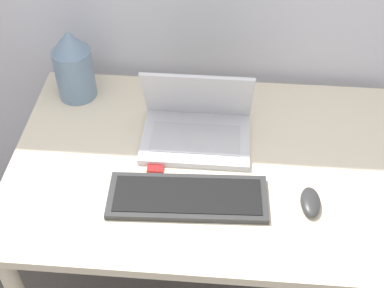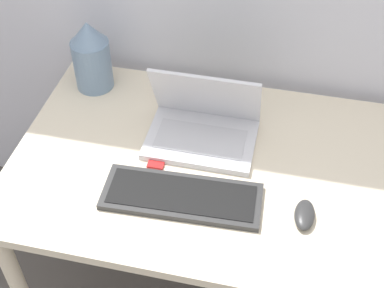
{
  "view_description": "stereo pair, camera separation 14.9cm",
  "coord_description": "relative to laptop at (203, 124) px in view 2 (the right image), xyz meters",
  "views": [
    {
      "loc": [
        0.03,
        -0.7,
        1.86
      ],
      "look_at": [
        -0.05,
        0.36,
        0.82
      ],
      "focal_mm": 50.0,
      "sensor_mm": 36.0,
      "label": 1
    },
    {
      "loc": [
        0.18,
        -0.68,
        1.86
      ],
      "look_at": [
        -0.05,
        0.36,
        0.82
      ],
      "focal_mm": 50.0,
      "sensor_mm": 36.0,
      "label": 2
    }
  ],
  "objects": [
    {
      "name": "vase",
      "position": [
        -0.41,
        0.17,
        0.07
      ],
      "size": [
        0.13,
        0.13,
        0.25
      ],
      "color": "slate",
      "rests_on": "desk"
    },
    {
      "name": "desk",
      "position": [
        0.05,
        -0.11,
        -0.14
      ],
      "size": [
        1.18,
        0.78,
        0.72
      ],
      "color": "beige",
      "rests_on": "ground_plane"
    },
    {
      "name": "laptop",
      "position": [
        0.0,
        0.0,
        0.0
      ],
      "size": [
        0.33,
        0.24,
        0.24
      ],
      "color": "silver",
      "rests_on": "desk"
    },
    {
      "name": "mp3_player",
      "position": [
        -0.11,
        -0.14,
        -0.05
      ],
      "size": [
        0.05,
        0.06,
        0.01
      ],
      "color": "red",
      "rests_on": "desk"
    },
    {
      "name": "mouse",
      "position": [
        0.33,
        -0.25,
        -0.04
      ],
      "size": [
        0.05,
        0.1,
        0.03
      ],
      "color": "#2D2D2D",
      "rests_on": "desk"
    },
    {
      "name": "keyboard",
      "position": [
        -0.01,
        -0.26,
        -0.04
      ],
      "size": [
        0.44,
        0.18,
        0.02
      ],
      "color": "#2D2D2D",
      "rests_on": "desk"
    }
  ]
}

